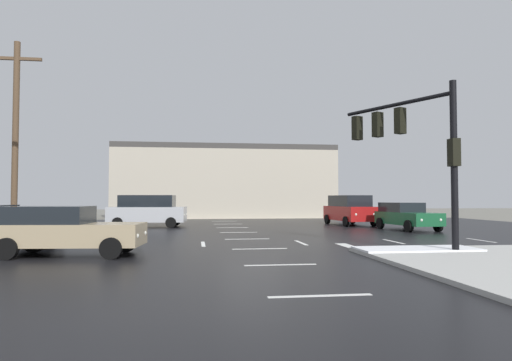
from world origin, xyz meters
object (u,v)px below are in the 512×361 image
Objects in this scene: utility_pole_far at (15,135)px; suv_red at (349,209)px; sedan_green at (406,215)px; sedan_tan at (65,230)px; suv_silver at (148,210)px; traffic_signal_mast at (413,138)px.

suv_red is at bearing 22.62° from utility_pole_far.
sedan_green is 20.97m from utility_pole_far.
suv_red is at bearing 51.14° from sedan_tan.
suv_silver is at bearing -92.94° from suv_red.
suv_red is 13.53m from suv_silver.
suv_red is 5.39m from sedan_green.
suv_silver is 9.82m from utility_pole_far.
sedan_green is at bearing 7.52° from utility_pole_far.
suv_red is 0.54× the size of utility_pole_far.
suv_silver is (-10.62, 14.56, -2.89)m from traffic_signal_mast.
traffic_signal_mast is 11.29m from sedan_green.
sedan_green and sedan_tan have the same top height.
traffic_signal_mast is at bearing -30.27° from sedan_green.
suv_red is at bearing 7.22° from suv_silver.
sedan_tan is 0.51× the size of utility_pole_far.
suv_silver is (-13.53, -0.45, 0.00)m from suv_red.
sedan_tan is at bearing -64.60° from sedan_green.
suv_silver reaches higher than sedan_tan.
utility_pole_far is at bearing 125.93° from sedan_tan.
sedan_green is at bearing -11.92° from suv_silver.
traffic_signal_mast is 1.12× the size of suv_red.
utility_pole_far is at bearing -72.23° from suv_red.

